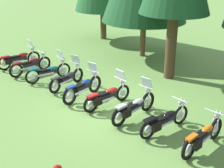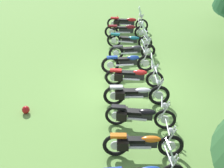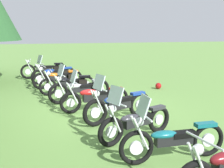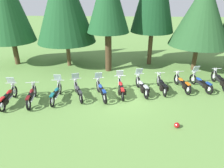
# 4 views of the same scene
# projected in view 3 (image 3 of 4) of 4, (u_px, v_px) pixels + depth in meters

# --- Properties ---
(ground_plane) EXTENTS (80.00, 80.00, 0.00)m
(ground_plane) POSITION_uv_depth(u_px,v_px,m) (97.00, 110.00, 9.23)
(ground_plane) COLOR #608C42
(motorcycle_2) EXTENTS (0.78, 2.25, 1.36)m
(motorcycle_2) POSITION_uv_depth(u_px,v_px,m) (172.00, 139.00, 5.66)
(motorcycle_2) COLOR black
(motorcycle_2) RESTS_ON ground_plane
(motorcycle_3) EXTENTS (1.04, 2.04, 1.35)m
(motorcycle_3) POSITION_uv_depth(u_px,v_px,m) (135.00, 122.00, 6.75)
(motorcycle_3) COLOR black
(motorcycle_3) RESTS_ON ground_plane
(motorcycle_4) EXTENTS (0.98, 2.16, 1.39)m
(motorcycle_4) POSITION_uv_depth(u_px,v_px,m) (118.00, 105.00, 8.04)
(motorcycle_4) COLOR black
(motorcycle_4) RESTS_ON ground_plane
(motorcycle_5) EXTENTS (0.77, 2.25, 1.35)m
(motorcycle_5) POSITION_uv_depth(u_px,v_px,m) (96.00, 97.00, 9.07)
(motorcycle_5) COLOR black
(motorcycle_5) RESTS_ON ground_plane
(motorcycle_6) EXTENTS (0.90, 2.28, 1.38)m
(motorcycle_6) POSITION_uv_depth(u_px,v_px,m) (81.00, 89.00, 10.25)
(motorcycle_6) COLOR black
(motorcycle_6) RESTS_ON ground_plane
(motorcycle_7) EXTENTS (0.70, 2.23, 1.00)m
(motorcycle_7) POSITION_uv_depth(u_px,v_px,m) (69.00, 83.00, 11.39)
(motorcycle_7) COLOR black
(motorcycle_7) RESTS_ON ground_plane
(motorcycle_8) EXTENTS (0.87, 2.22, 1.01)m
(motorcycle_8) POSITION_uv_depth(u_px,v_px,m) (59.00, 78.00, 12.63)
(motorcycle_8) COLOR black
(motorcycle_8) RESTS_ON ground_plane
(motorcycle_9) EXTENTS (1.01, 2.15, 1.36)m
(motorcycle_9) POSITION_uv_depth(u_px,v_px,m) (54.00, 73.00, 13.77)
(motorcycle_9) COLOR black
(motorcycle_9) RESTS_ON ground_plane
(motorcycle_10) EXTENTS (0.65, 2.39, 1.04)m
(motorcycle_10) POSITION_uv_depth(u_px,v_px,m) (45.00, 69.00, 14.97)
(motorcycle_10) COLOR black
(motorcycle_10) RESTS_ON ground_plane
(dropped_helmet) EXTENTS (0.26, 0.26, 0.26)m
(dropped_helmet) POSITION_uv_depth(u_px,v_px,m) (158.00, 86.00, 12.42)
(dropped_helmet) COLOR maroon
(dropped_helmet) RESTS_ON ground_plane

